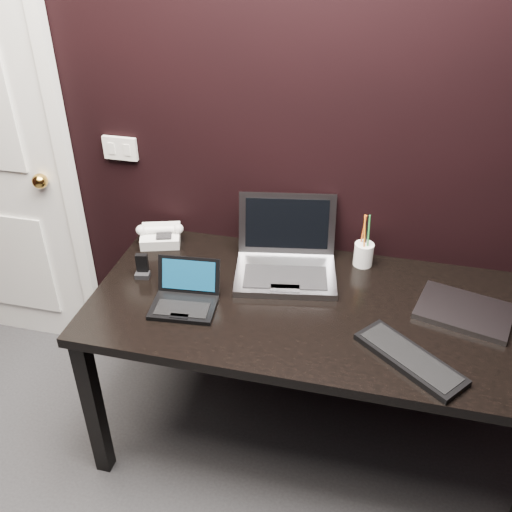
% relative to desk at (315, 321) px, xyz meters
% --- Properties ---
extents(wall_back, '(4.00, 0.00, 4.00)m').
position_rel_desk_xyz_m(wall_back, '(-0.30, 0.40, 0.64)').
color(wall_back, black).
rests_on(wall_back, ground).
extents(wall_switch, '(0.15, 0.02, 0.10)m').
position_rel_desk_xyz_m(wall_switch, '(-0.92, 0.39, 0.46)').
color(wall_switch, silver).
rests_on(wall_switch, wall_back).
extents(desk, '(1.70, 0.80, 0.74)m').
position_rel_desk_xyz_m(desk, '(0.00, 0.00, 0.00)').
color(desk, black).
rests_on(desk, ground).
extents(netbook, '(0.26, 0.23, 0.15)m').
position_rel_desk_xyz_m(netbook, '(-0.48, -0.11, 0.11)').
color(netbook, black).
rests_on(netbook, desk).
extents(silver_laptop, '(0.45, 0.42, 0.27)m').
position_rel_desk_xyz_m(silver_laptop, '(-0.15, 0.19, 0.13)').
color(silver_laptop, gray).
rests_on(silver_laptop, desk).
extents(ext_keyboard, '(0.38, 0.34, 0.02)m').
position_rel_desk_xyz_m(ext_keyboard, '(0.34, -0.23, 0.09)').
color(ext_keyboard, black).
rests_on(ext_keyboard, desk).
extents(closed_laptop, '(0.38, 0.31, 0.02)m').
position_rel_desk_xyz_m(closed_laptop, '(0.53, 0.08, 0.09)').
color(closed_laptop, gray).
rests_on(closed_laptop, desk).
extents(desk_phone, '(0.21, 0.20, 0.10)m').
position_rel_desk_xyz_m(desk_phone, '(-0.73, 0.28, 0.11)').
color(desk_phone, white).
rests_on(desk_phone, desk).
extents(mobile_phone, '(0.06, 0.06, 0.10)m').
position_rel_desk_xyz_m(mobile_phone, '(-0.71, 0.03, 0.11)').
color(mobile_phone, black).
rests_on(mobile_phone, desk).
extents(pen_cup, '(0.08, 0.08, 0.23)m').
position_rel_desk_xyz_m(pen_cup, '(0.15, 0.32, 0.13)').
color(pen_cup, white).
rests_on(pen_cup, desk).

